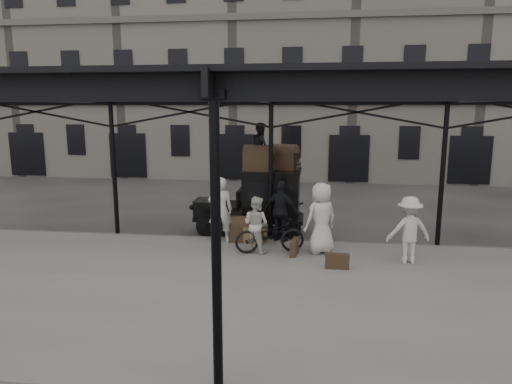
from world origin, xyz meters
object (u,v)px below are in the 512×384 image
bicycle (270,235)px  steamer_trunk_platform (244,231)px  taxi (262,199)px  porter_left (220,210)px  porter_official (281,211)px  steamer_trunk_roof_near (259,160)px

bicycle → steamer_trunk_platform: bearing=25.1°
taxi → porter_left: 1.97m
porter_official → porter_left: bearing=35.4°
taxi → porter_left: bearing=-122.8°
taxi → steamer_trunk_platform: bearing=-106.0°
taxi → bicycle: (0.49, -2.40, -0.54)m
steamer_trunk_roof_near → steamer_trunk_platform: size_ratio=1.08×
steamer_trunk_roof_near → porter_official: bearing=-46.2°
porter_official → bicycle: 1.24m
steamer_trunk_roof_near → bicycle: bearing=-69.8°
taxi → porter_left: size_ratio=1.81×
porter_left → steamer_trunk_platform: bearing=-172.9°
porter_left → steamer_trunk_roof_near: bearing=-140.5°
bicycle → porter_left: bearing=48.7°
porter_left → porter_official: porter_left is taller
steamer_trunk_platform → bicycle: bearing=-49.7°
steamer_trunk_platform → porter_left: bearing=-158.1°
taxi → bicycle: bearing=-78.4°
porter_official → steamer_trunk_roof_near: steamer_trunk_roof_near is taller
porter_left → steamer_trunk_roof_near: size_ratio=2.13×
steamer_trunk_roof_near → taxi: bearing=77.2°
porter_official → steamer_trunk_roof_near: bearing=-28.6°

